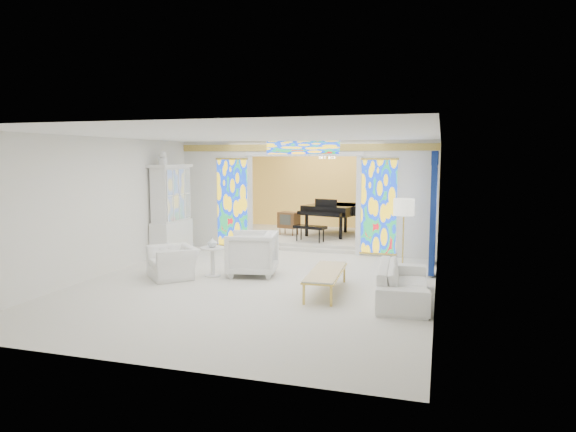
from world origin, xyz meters
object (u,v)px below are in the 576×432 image
(china_cabinet, at_px, (171,211))
(armchair_right, at_px, (252,253))
(coffee_table, at_px, (326,273))
(armchair_left, at_px, (173,262))
(tv_console, at_px, (289,220))
(grand_piano, at_px, (340,210))
(sofa, at_px, (403,283))

(china_cabinet, distance_m, armchair_right, 3.34)
(china_cabinet, height_order, armchair_right, china_cabinet)
(armchair_right, xyz_separation_m, coffee_table, (1.87, -0.98, -0.09))
(armchair_left, distance_m, tv_console, 5.55)
(china_cabinet, xyz_separation_m, grand_piano, (3.78, 3.62, -0.22))
(armchair_right, bearing_deg, china_cabinet, -130.31)
(armchair_right, relative_size, tv_console, 1.50)
(armchair_right, bearing_deg, tv_console, 175.82)
(armchair_right, relative_size, sofa, 0.47)
(sofa, bearing_deg, grand_piano, 17.05)
(sofa, xyz_separation_m, tv_console, (-3.88, 5.83, 0.31))
(armchair_left, height_order, armchair_right, armchair_right)
(china_cabinet, bearing_deg, coffee_table, -28.68)
(sofa, relative_size, grand_piano, 0.75)
(china_cabinet, xyz_separation_m, coffee_table, (4.72, -2.58, -0.78))
(sofa, distance_m, coffee_table, 1.46)
(china_cabinet, distance_m, armchair_left, 2.80)
(coffee_table, height_order, grand_piano, grand_piano)
(coffee_table, distance_m, grand_piano, 6.29)
(grand_piano, bearing_deg, armchair_right, -85.72)
(china_cabinet, bearing_deg, sofa, -23.69)
(armchair_left, distance_m, coffee_table, 3.41)
(sofa, bearing_deg, coffee_table, 81.39)
(china_cabinet, height_order, grand_piano, china_cabinet)
(china_cabinet, bearing_deg, armchair_right, -29.34)
(china_cabinet, height_order, coffee_table, china_cabinet)
(coffee_table, xyz_separation_m, grand_piano, (-0.94, 6.20, 0.57))
(armchair_right, xyz_separation_m, grand_piano, (0.93, 5.22, 0.47))
(grand_piano, bearing_deg, armchair_left, -98.09)
(armchair_left, xyz_separation_m, grand_piano, (2.46, 5.95, 0.62))
(china_cabinet, bearing_deg, tv_console, 53.83)
(armchair_left, relative_size, grand_piano, 0.35)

